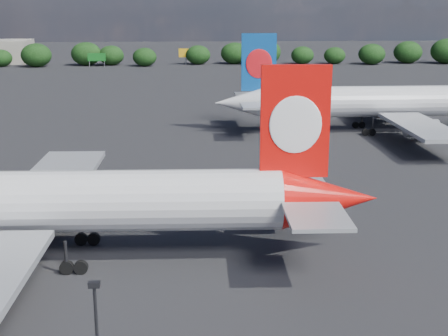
{
  "coord_description": "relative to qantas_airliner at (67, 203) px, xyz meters",
  "views": [
    {
      "loc": [
        13.27,
        -38.03,
        21.45
      ],
      "look_at": [
        16.0,
        12.0,
        8.0
      ],
      "focal_mm": 50.0,
      "sensor_mm": 36.0,
      "label": 1
    }
  ],
  "objects": [
    {
      "name": "china_southern_airliner",
      "position": [
        40.6,
        51.83,
        -0.03
      ],
      "size": [
        50.15,
        47.58,
        16.43
      ],
      "color": "silver",
      "rests_on": "ground"
    },
    {
      "name": "billboard_yellow",
      "position": [
        9.17,
        169.63,
        -1.16
      ],
      "size": [
        5.0,
        0.3,
        5.5
      ],
      "color": "gold",
      "rests_on": "ground"
    },
    {
      "name": "highway_sign",
      "position": [
        -20.83,
        163.63,
        -1.91
      ],
      "size": [
        6.0,
        0.3,
        4.5
      ],
      "color": "#125E1B",
      "rests_on": "ground"
    },
    {
      "name": "horizon_treeline",
      "position": [
        9.35,
        167.62,
        -1.23
      ],
      "size": [
        202.29,
        15.09,
        8.77
      ],
      "color": "black",
      "rests_on": "ground"
    },
    {
      "name": "qantas_airliner",
      "position": [
        0.0,
        0.0,
        0.0
      ],
      "size": [
        50.51,
        47.94,
        16.53
      ],
      "color": "silver",
      "rests_on": "ground"
    },
    {
      "name": "ground",
      "position": [
        -2.83,
        47.63,
        -5.03
      ],
      "size": [
        500.0,
        500.0,
        0.0
      ],
      "primitive_type": "plane",
      "color": "black",
      "rests_on": "ground"
    }
  ]
}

